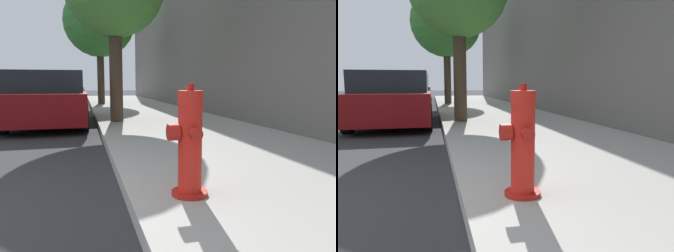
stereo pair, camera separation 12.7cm
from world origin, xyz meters
TOP-DOWN VIEW (x-y plane):
  - sidewalk_slab at (3.34, 0.00)m, footprint 3.25×40.00m
  - fire_hydrant at (2.19, 0.11)m, footprint 0.33×0.33m
  - parked_car_near at (0.62, 5.97)m, footprint 1.78×3.89m
  - parked_car_mid at (0.57, 11.85)m, footprint 1.83×4.39m
  - parked_car_far at (0.49, 17.53)m, footprint 1.76×4.51m
  - street_tree_far at (2.19, 11.86)m, footprint 2.92×2.92m

SIDE VIEW (x-z plane):
  - sidewalk_slab at x=3.34m, z-range 0.00..0.13m
  - fire_hydrant at x=2.19m, z-range 0.10..0.99m
  - parked_car_near at x=0.62m, z-range -0.02..1.27m
  - parked_car_far at x=0.49m, z-range -0.01..1.31m
  - parked_car_mid at x=0.57m, z-range -0.02..1.36m
  - street_tree_far at x=2.19m, z-range 1.09..5.95m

